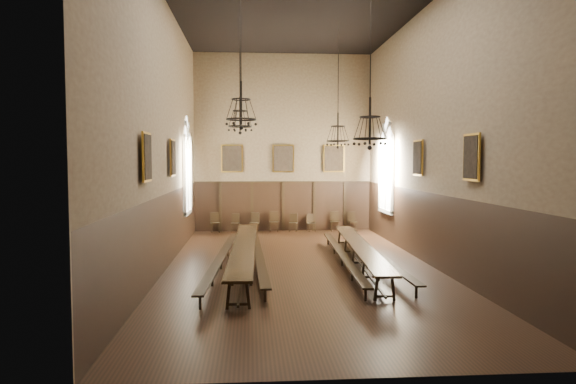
{
  "coord_description": "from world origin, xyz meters",
  "views": [
    {
      "loc": [
        -1.68,
        -17.18,
        3.62
      ],
      "look_at": [
        -0.3,
        1.5,
        2.45
      ],
      "focal_mm": 32.0,
      "sensor_mm": 36.0,
      "label": 1
    }
  ],
  "objects": [
    {
      "name": "chair_0",
      "position": [
        -3.45,
        8.58,
        0.3
      ],
      "size": [
        0.52,
        0.52,
        0.99
      ],
      "rotation": [
        0.0,
        0.0,
        0.21
      ],
      "color": "black",
      "rests_on": "floor"
    },
    {
      "name": "chandelier_front_right",
      "position": [
        1.71,
        -2.77,
        4.53
      ],
      "size": [
        0.95,
        0.95,
        4.94
      ],
      "color": "black",
      "rests_on": "ceiling"
    },
    {
      "name": "chair_2",
      "position": [
        -1.49,
        8.51,
        0.29
      ],
      "size": [
        0.54,
        0.54,
        0.97
      ],
      "rotation": [
        0.0,
        0.0,
        -0.31
      ],
      "color": "black",
      "rests_on": "floor"
    },
    {
      "name": "chair_5",
      "position": [
        1.39,
        8.57,
        0.26
      ],
      "size": [
        0.47,
        0.47,
        0.87
      ],
      "rotation": [
        0.0,
        0.0,
        0.24
      ],
      "color": "black",
      "rests_on": "floor"
    },
    {
      "name": "portrait_left_1",
      "position": [
        -4.38,
        -3.5,
        3.7
      ],
      "size": [
        0.12,
        1.0,
        1.3
      ],
      "color": "#BA8A2C",
      "rests_on": "wall_left"
    },
    {
      "name": "wall_left",
      "position": [
        -4.51,
        0.0,
        4.5
      ],
      "size": [
        0.02,
        18.0,
        9.0
      ],
      "primitive_type": "cube",
      "color": "#816F4F",
      "rests_on": "ground"
    },
    {
      "name": "window_left",
      "position": [
        -4.43,
        5.5,
        3.4
      ],
      "size": [
        0.2,
        2.2,
        4.6
      ],
      "primitive_type": null,
      "color": "white",
      "rests_on": "wall_left"
    },
    {
      "name": "chair_6",
      "position": [
        2.62,
        8.6,
        0.3
      ],
      "size": [
        0.44,
        0.44,
        0.99
      ],
      "rotation": [
        0.0,
        0.0,
        -0.01
      ],
      "color": "black",
      "rests_on": "floor"
    },
    {
      "name": "chandelier_front_left",
      "position": [
        -1.93,
        -2.27,
        5.07
      ],
      "size": [
        0.88,
        0.88,
        4.36
      ],
      "color": "black",
      "rests_on": "ceiling"
    },
    {
      "name": "portrait_right_0",
      "position": [
        4.38,
        1.0,
        3.7
      ],
      "size": [
        0.12,
        1.0,
        1.3
      ],
      "color": "#BA8A2C",
      "rests_on": "wall_right"
    },
    {
      "name": "chair_1",
      "position": [
        -2.45,
        8.61,
        0.28
      ],
      "size": [
        0.46,
        0.46,
        0.92
      ],
      "rotation": [
        0.0,
        0.0,
        -0.15
      ],
      "color": "black",
      "rests_on": "floor"
    },
    {
      "name": "wall_right",
      "position": [
        4.51,
        0.0,
        4.5
      ],
      "size": [
        0.02,
        18.0,
        9.0
      ],
      "primitive_type": "cube",
      "color": "#816F4F",
      "rests_on": "ground"
    },
    {
      "name": "wall_back",
      "position": [
        0.0,
        9.01,
        4.5
      ],
      "size": [
        9.0,
        0.02,
        9.0
      ],
      "primitive_type": "cube",
      "color": "#816F4F",
      "rests_on": "ground"
    },
    {
      "name": "wainscot_panelling",
      "position": [
        0.0,
        0.0,
        1.25
      ],
      "size": [
        9.0,
        18.0,
        2.5
      ],
      "primitive_type": null,
      "color": "black",
      "rests_on": "floor"
    },
    {
      "name": "portrait_left_0",
      "position": [
        -4.38,
        1.0,
        3.7
      ],
      "size": [
        0.12,
        1.0,
        1.3
      ],
      "color": "#BA8A2C",
      "rests_on": "wall_left"
    },
    {
      "name": "bench_left_inner",
      "position": [
        -1.41,
        0.21,
        0.28
      ],
      "size": [
        0.5,
        9.73,
        0.44
      ],
      "rotation": [
        0.0,
        0.0,
        0.02
      ],
      "color": "black",
      "rests_on": "floor"
    },
    {
      "name": "window_right",
      "position": [
        4.43,
        5.5,
        3.4
      ],
      "size": [
        0.2,
        2.2,
        4.6
      ],
      "primitive_type": null,
      "color": "white",
      "rests_on": "wall_right"
    },
    {
      "name": "chair_7",
      "position": [
        3.51,
        8.55,
        0.29
      ],
      "size": [
        0.49,
        0.49,
        0.97
      ],
      "rotation": [
        0.0,
        0.0,
        0.15
      ],
      "color": "black",
      "rests_on": "floor"
    },
    {
      "name": "portrait_back_0",
      "position": [
        -2.6,
        8.88,
        3.7
      ],
      "size": [
        1.1,
        0.12,
        1.4
      ],
      "color": "#BA8A2C",
      "rests_on": "wall_back"
    },
    {
      "name": "portrait_right_1",
      "position": [
        4.38,
        -3.5,
        3.7
      ],
      "size": [
        0.12,
        1.0,
        1.3
      ],
      "color": "#BA8A2C",
      "rests_on": "wall_right"
    },
    {
      "name": "table_right",
      "position": [
        2.04,
        -0.06,
        0.38
      ],
      "size": [
        1.28,
        9.65,
        0.75
      ],
      "rotation": [
        0.0,
        0.0,
        -0.06
      ],
      "color": "black",
      "rests_on": "floor"
    },
    {
      "name": "bench_left_outer",
      "position": [
        -2.66,
        -0.24,
        0.29
      ],
      "size": [
        0.84,
        9.97,
        0.45
      ],
      "rotation": [
        0.0,
        0.0,
        -0.05
      ],
      "color": "black",
      "rests_on": "floor"
    },
    {
      "name": "wall_front",
      "position": [
        0.0,
        -9.01,
        4.5
      ],
      "size": [
        9.0,
        0.02,
        9.0
      ],
      "primitive_type": "cube",
      "color": "#816F4F",
      "rests_on": "ground"
    },
    {
      "name": "chair_4",
      "position": [
        0.48,
        8.55,
        0.28
      ],
      "size": [
        0.49,
        0.49,
        0.91
      ],
      "rotation": [
        0.0,
        0.0,
        -0.23
      ],
      "color": "black",
      "rests_on": "floor"
    },
    {
      "name": "chair_3",
      "position": [
        -0.5,
        8.61,
        0.31
      ],
      "size": [
        0.48,
        0.48,
        1.01
      ],
      "rotation": [
        0.0,
        0.0,
        -0.07
      ],
      "color": "black",
      "rests_on": "floor"
    },
    {
      "name": "portrait_back_2",
      "position": [
        2.6,
        8.88,
        3.7
      ],
      "size": [
        1.1,
        0.12,
        1.4
      ],
      "color": "#BA8A2C",
      "rests_on": "wall_back"
    },
    {
      "name": "table_left",
      "position": [
        -1.89,
        -0.17,
        0.41
      ],
      "size": [
        0.93,
        10.45,
        0.81
      ],
      "rotation": [
        0.0,
        0.0,
        -0.02
      ],
      "color": "black",
      "rests_on": "floor"
    },
    {
      "name": "portrait_back_1",
      "position": [
        0.0,
        8.88,
        3.7
      ],
      "size": [
        1.1,
        0.12,
        1.4
      ],
      "color": "#BA8A2C",
      "rests_on": "wall_back"
    },
    {
      "name": "floor",
      "position": [
        0.0,
        0.0,
        -0.01
      ],
      "size": [
        9.0,
        18.0,
        0.02
      ],
      "primitive_type": "cube",
      "color": "black",
      "rests_on": "ground"
    },
    {
      "name": "chandelier_back_right",
      "position": [
        1.75,
        2.77,
        4.67
      ],
      "size": [
        0.89,
        0.89,
        4.79
      ],
      "color": "black",
      "rests_on": "ceiling"
    },
    {
      "name": "bench_right_inner",
      "position": [
        1.45,
        0.03,
        0.27
      ],
      "size": [
        0.69,
        9.59,
        0.43
      ],
      "rotation": [
        0.0,
        0.0,
        -0.04
      ],
      "color": "black",
      "rests_on": "floor"
    },
    {
      "name": "chandelier_back_left",
      "position": [
        -2.05,
        2.51,
        5.17
      ],
      "size": [
        0.91,
        0.91,
        4.26
      ],
      "color": "black",
      "rests_on": "ceiling"
    },
    {
      "name": "bench_right_outer",
      "position": [
        2.63,
        0.13,
        0.27
      ],
      "size": [
        0.35,
        9.42,
        0.42
      ],
      "rotation": [
        0.0,
        0.0,
        0.01
      ],
      "color": "black",
      "rests_on": "floor"
    }
  ]
}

